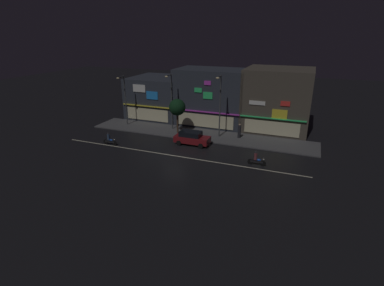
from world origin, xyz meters
name	(u,v)px	position (x,y,z in m)	size (l,w,h in m)	color
ground_plane	(174,156)	(0.00, 0.00, 0.00)	(140.00, 140.00, 0.00)	black
lane_divider_stripe	(174,156)	(0.00, 0.00, 0.01)	(29.00, 0.16, 0.01)	beige
sidewalk_far	(199,134)	(0.00, 7.79, 0.07)	(30.52, 4.87, 0.14)	#4C4C4F
storefront_left_block	(277,100)	(9.16, 14.16, 4.23)	(8.78, 8.02, 8.46)	#4C443A
storefront_center_block	(160,97)	(-9.16, 14.49, 3.16)	(8.58, 8.69, 6.33)	#2D333D
storefront_right_block	(212,97)	(0.00, 13.35, 4.04)	(10.29, 6.40, 8.09)	#2D333D
streetlamp_west	(124,96)	(-11.36, 7.81, 4.34)	(0.44, 1.64, 7.12)	#47494C
streetlamp_mid	(171,98)	(-4.26, 8.35, 4.61)	(0.44, 1.64, 7.63)	#47494C
streetlamp_east	(220,102)	(2.84, 7.63, 4.76)	(0.44, 1.64, 7.93)	#47494C
pedestrian_on_sidewalk	(239,131)	(5.41, 8.27, 1.00)	(0.40, 0.40, 1.87)	#232328
street_tree	(177,107)	(-2.83, 7.23, 3.64)	(2.21, 2.21, 4.63)	#473323
parked_car_near_kerb	(192,138)	(0.49, 4.06, 0.87)	(4.30, 1.98, 1.67)	maroon
motorcycle_lead	(109,140)	(-8.85, 0.28, 0.63)	(1.90, 0.60, 1.52)	black
motorcycle_following	(256,159)	(8.95, 0.88, 0.63)	(1.90, 0.60, 1.52)	black
traffic_cone	(198,141)	(1.12, 4.71, 0.28)	(0.36, 0.36, 0.55)	orange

